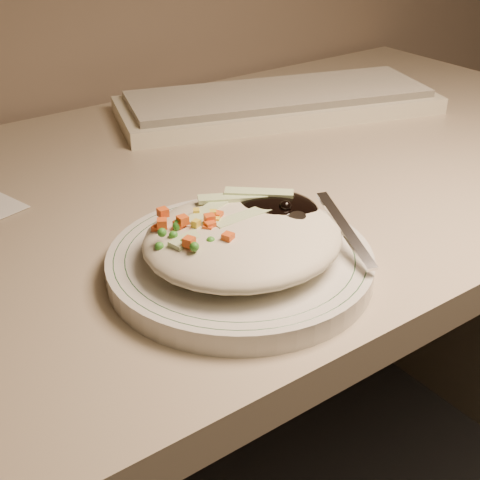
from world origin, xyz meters
TOP-DOWN VIEW (x-y plane):
  - desk at (0.00, 1.38)m, footprint 1.40×0.70m
  - plate at (-0.09, 1.18)m, footprint 0.25×0.25m
  - plate_rim at (-0.09, 1.18)m, footprint 0.24×0.24m
  - meal at (-0.08, 1.18)m, footprint 0.21×0.19m
  - keyboard at (0.24, 1.53)m, footprint 0.53×0.32m

SIDE VIEW (x-z plane):
  - desk at x=0.00m, z-range 0.17..0.91m
  - plate at x=-0.09m, z-range 0.74..0.76m
  - keyboard at x=0.24m, z-range 0.74..0.77m
  - plate_rim at x=-0.09m, z-range 0.76..0.76m
  - meal at x=-0.08m, z-range 0.76..0.81m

